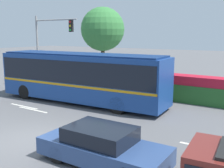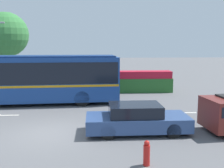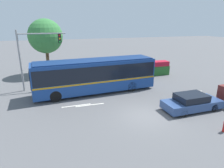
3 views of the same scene
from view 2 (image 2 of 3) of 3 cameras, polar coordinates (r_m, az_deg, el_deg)
ground_plane at (r=12.50m, az=-12.76°, el=-10.22°), size 140.00×140.00×0.00m
city_bus at (r=18.57m, az=-17.04°, el=1.52°), size 11.82×3.26×3.24m
sedan_foreground at (r=12.17m, az=5.30°, el=-7.50°), size 4.63×1.91×1.31m
flowering_hedge at (r=22.35m, az=3.73°, el=0.48°), size 7.13×1.26×1.77m
street_tree_left at (r=28.04m, az=-21.77°, el=9.79°), size 4.28×4.28×7.07m
fire_hydrant at (r=9.10m, az=7.44°, el=-14.55°), size 0.22×0.22×0.86m
lane_stripe_near at (r=16.07m, az=13.62°, el=-6.04°), size 2.40×0.16×0.01m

